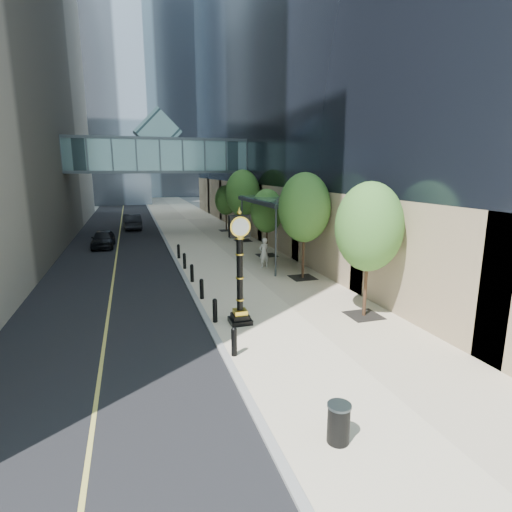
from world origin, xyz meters
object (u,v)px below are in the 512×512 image
at_px(street_clock, 240,276).
at_px(car_near, 103,239).
at_px(trash_bin, 338,424).
at_px(pedestrian, 264,253).
at_px(car_far, 132,221).

xyz_separation_m(street_clock, car_near, (-6.33, 19.42, -1.35)).
height_order(trash_bin, pedestrian, pedestrian).
xyz_separation_m(pedestrian, car_far, (-7.97, 20.80, -0.21)).
bearing_deg(car_near, street_clock, -69.81).
distance_m(pedestrian, car_near, 14.80).
distance_m(street_clock, pedestrian, 9.71).
bearing_deg(street_clock, pedestrian, 65.91).
relative_size(trash_bin, pedestrian, 0.46).
bearing_deg(street_clock, trash_bin, -87.95).
relative_size(trash_bin, car_near, 0.22).
distance_m(street_clock, car_far, 29.89).
height_order(street_clock, trash_bin, street_clock).
bearing_deg(car_near, trash_bin, -74.28).
height_order(street_clock, pedestrian, street_clock).
bearing_deg(pedestrian, car_near, -59.47).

